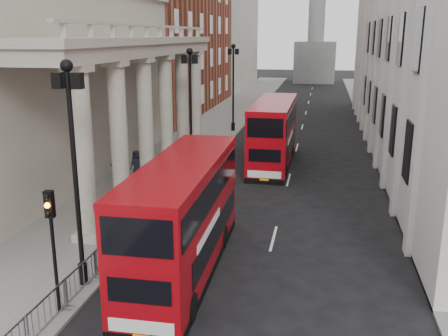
{
  "coord_description": "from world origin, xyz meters",
  "views": [
    {
      "loc": [
        7.94,
        -11.77,
        9.21
      ],
      "look_at": [
        3.08,
        12.8,
        2.53
      ],
      "focal_mm": 40.0,
      "sensor_mm": 36.0,
      "label": 1
    }
  ],
  "objects_px": {
    "traffic_light": "(52,229)",
    "bus_near": "(183,215)",
    "lamp_post_north": "(233,81)",
    "pedestrian_a": "(124,172)",
    "lamp_post_south": "(74,161)",
    "bus_far": "(274,132)",
    "pedestrian_c": "(137,164)",
    "pedestrian_b": "(116,166)",
    "lamp_post_mid": "(190,103)"
  },
  "relations": [
    {
      "from": "lamp_post_mid",
      "to": "lamp_post_north",
      "type": "bearing_deg",
      "value": 90.0
    },
    {
      "from": "traffic_light",
      "to": "lamp_post_south",
      "type": "bearing_deg",
      "value": 92.84
    },
    {
      "from": "pedestrian_a",
      "to": "bus_near",
      "type": "bearing_deg",
      "value": -88.21
    },
    {
      "from": "lamp_post_south",
      "to": "traffic_light",
      "type": "bearing_deg",
      "value": -87.16
    },
    {
      "from": "pedestrian_a",
      "to": "pedestrian_b",
      "type": "xyz_separation_m",
      "value": [
        -0.95,
        0.97,
        0.05
      ]
    },
    {
      "from": "bus_far",
      "to": "pedestrian_a",
      "type": "relative_size",
      "value": 6.77
    },
    {
      "from": "lamp_post_mid",
      "to": "bus_far",
      "type": "distance_m",
      "value": 6.97
    },
    {
      "from": "bus_far",
      "to": "pedestrian_c",
      "type": "height_order",
      "value": "bus_far"
    },
    {
      "from": "bus_far",
      "to": "traffic_light",
      "type": "bearing_deg",
      "value": -102.7
    },
    {
      "from": "lamp_post_north",
      "to": "bus_far",
      "type": "xyz_separation_m",
      "value": [
        5.16,
        -12.04,
        -2.48
      ]
    },
    {
      "from": "pedestrian_c",
      "to": "pedestrian_b",
      "type": "bearing_deg",
      "value": -153.71
    },
    {
      "from": "lamp_post_mid",
      "to": "bus_far",
      "type": "relative_size",
      "value": 0.77
    },
    {
      "from": "lamp_post_south",
      "to": "traffic_light",
      "type": "distance_m",
      "value": 2.71
    },
    {
      "from": "lamp_post_north",
      "to": "pedestrian_c",
      "type": "distance_m",
      "value": 18.71
    },
    {
      "from": "lamp_post_south",
      "to": "pedestrian_a",
      "type": "height_order",
      "value": "lamp_post_south"
    },
    {
      "from": "bus_near",
      "to": "lamp_post_north",
      "type": "bearing_deg",
      "value": 95.36
    },
    {
      "from": "lamp_post_south",
      "to": "bus_near",
      "type": "xyz_separation_m",
      "value": [
        3.37,
        2.08,
        -2.54
      ]
    },
    {
      "from": "traffic_light",
      "to": "pedestrian_a",
      "type": "xyz_separation_m",
      "value": [
        -3.58,
        14.7,
        -2.19
      ]
    },
    {
      "from": "pedestrian_b",
      "to": "lamp_post_north",
      "type": "bearing_deg",
      "value": -119.12
    },
    {
      "from": "bus_near",
      "to": "pedestrian_b",
      "type": "bearing_deg",
      "value": 122.91
    },
    {
      "from": "traffic_light",
      "to": "pedestrian_c",
      "type": "relative_size",
      "value": 2.27
    },
    {
      "from": "bus_near",
      "to": "bus_far",
      "type": "relative_size",
      "value": 0.98
    },
    {
      "from": "pedestrian_b",
      "to": "pedestrian_c",
      "type": "bearing_deg",
      "value": 177.94
    },
    {
      "from": "lamp_post_south",
      "to": "bus_near",
      "type": "distance_m",
      "value": 4.71
    },
    {
      "from": "traffic_light",
      "to": "bus_far",
      "type": "xyz_separation_m",
      "value": [
        5.06,
        21.98,
        -0.68
      ]
    },
    {
      "from": "lamp_post_north",
      "to": "bus_near",
      "type": "bearing_deg",
      "value": -83.57
    },
    {
      "from": "pedestrian_a",
      "to": "lamp_post_south",
      "type": "bearing_deg",
      "value": -105.75
    },
    {
      "from": "lamp_post_north",
      "to": "traffic_light",
      "type": "xyz_separation_m",
      "value": [
        0.1,
        -34.02,
        -1.8
      ]
    },
    {
      "from": "traffic_light",
      "to": "bus_far",
      "type": "height_order",
      "value": "bus_far"
    },
    {
      "from": "lamp_post_mid",
      "to": "bus_near",
      "type": "xyz_separation_m",
      "value": [
        3.37,
        -13.92,
        -2.54
      ]
    },
    {
      "from": "lamp_post_mid",
      "to": "bus_near",
      "type": "relative_size",
      "value": 0.79
    },
    {
      "from": "lamp_post_north",
      "to": "bus_near",
      "type": "distance_m",
      "value": 30.22
    },
    {
      "from": "traffic_light",
      "to": "bus_near",
      "type": "bearing_deg",
      "value": 51.35
    },
    {
      "from": "lamp_post_mid",
      "to": "pedestrian_a",
      "type": "xyz_separation_m",
      "value": [
        -3.48,
        -3.32,
        -3.99
      ]
    },
    {
      "from": "bus_far",
      "to": "pedestrian_a",
      "type": "height_order",
      "value": "bus_far"
    },
    {
      "from": "bus_far",
      "to": "pedestrian_c",
      "type": "distance_m",
      "value": 10.34
    },
    {
      "from": "lamp_post_north",
      "to": "pedestrian_b",
      "type": "xyz_separation_m",
      "value": [
        -4.43,
        -18.35,
        -3.94
      ]
    },
    {
      "from": "lamp_post_mid",
      "to": "lamp_post_north",
      "type": "height_order",
      "value": "same"
    },
    {
      "from": "pedestrian_b",
      "to": "lamp_post_mid",
      "type": "bearing_deg",
      "value": -167.64
    },
    {
      "from": "bus_near",
      "to": "traffic_light",
      "type": "bearing_deg",
      "value": -129.73
    },
    {
      "from": "traffic_light",
      "to": "bus_near",
      "type": "height_order",
      "value": "bus_near"
    },
    {
      "from": "bus_far",
      "to": "lamp_post_north",
      "type": "bearing_deg",
      "value": 113.5
    },
    {
      "from": "bus_near",
      "to": "bus_far",
      "type": "xyz_separation_m",
      "value": [
        1.79,
        17.89,
        0.06
      ]
    },
    {
      "from": "pedestrian_a",
      "to": "pedestrian_c",
      "type": "height_order",
      "value": "pedestrian_c"
    },
    {
      "from": "lamp_post_north",
      "to": "pedestrian_a",
      "type": "xyz_separation_m",
      "value": [
        -3.48,
        -19.32,
        -3.99
      ]
    },
    {
      "from": "lamp_post_mid",
      "to": "pedestrian_c",
      "type": "xyz_separation_m",
      "value": [
        -3.14,
        -2.04,
        -3.84
      ]
    },
    {
      "from": "lamp_post_mid",
      "to": "traffic_light",
      "type": "distance_m",
      "value": 18.11
    },
    {
      "from": "lamp_post_mid",
      "to": "pedestrian_b",
      "type": "relative_size",
      "value": 4.89
    },
    {
      "from": "pedestrian_c",
      "to": "pedestrian_a",
      "type": "bearing_deg",
      "value": -92.15
    },
    {
      "from": "lamp_post_mid",
      "to": "pedestrian_b",
      "type": "distance_m",
      "value": 6.38
    }
  ]
}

